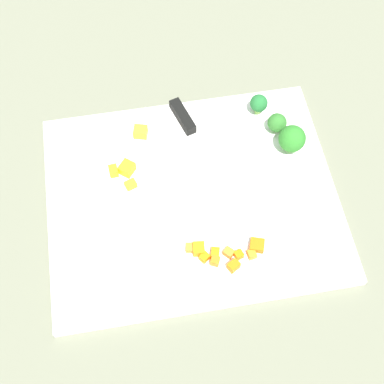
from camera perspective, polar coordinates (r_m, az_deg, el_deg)
ground_plane at (r=0.78m, az=0.00°, el=-0.78°), size 4.00×4.00×0.00m
cutting_board at (r=0.77m, az=0.00°, el=-0.57°), size 0.41×0.34×0.01m
prep_bowl at (r=0.71m, az=-6.40°, el=-5.61°), size 0.09×0.09×0.05m
chef_knife at (r=0.80m, az=1.53°, el=3.85°), size 0.11×0.31×0.02m
carrot_dice_0 at (r=0.73m, az=2.49°, el=-6.53°), size 0.01×0.02×0.01m
carrot_dice_1 at (r=0.73m, az=6.39°, el=-6.64°), size 0.01×0.01×0.01m
carrot_dice_2 at (r=0.73m, az=0.73°, el=-6.11°), size 0.02×0.02×0.01m
carrot_dice_3 at (r=0.73m, az=5.01°, el=-6.70°), size 0.01×0.01×0.01m
carrot_dice_4 at (r=0.72m, az=1.46°, el=-6.98°), size 0.02×0.02×0.01m
carrot_dice_5 at (r=0.72m, az=2.48°, el=-7.38°), size 0.02×0.02×0.01m
carrot_dice_6 at (r=0.73m, az=6.95°, el=-5.71°), size 0.02×0.02×0.01m
carrot_dice_7 at (r=0.73m, az=3.96°, el=-6.49°), size 0.02×0.02×0.01m
carrot_dice_8 at (r=0.72m, az=4.47°, el=-7.88°), size 0.02×0.02×0.01m
carrot_dice_9 at (r=0.73m, az=-0.16°, el=-5.98°), size 0.01×0.01×0.01m
pepper_dice_0 at (r=0.79m, az=-8.39°, el=2.25°), size 0.01×0.02×0.01m
pepper_dice_1 at (r=0.78m, az=-6.58°, el=0.80°), size 0.02×0.02×0.01m
pepper_dice_2 at (r=0.79m, az=-6.97°, el=2.53°), size 0.03×0.03×0.02m
pepper_dice_3 at (r=0.82m, az=-5.52°, el=6.42°), size 0.02×0.02×0.02m
broccoli_floret_0 at (r=0.83m, az=9.08°, el=7.30°), size 0.03×0.03×0.03m
broccoli_floret_1 at (r=0.80m, az=10.64°, el=5.60°), size 0.04×0.04×0.05m
broccoli_floret_2 at (r=0.84m, az=7.15°, el=9.37°), size 0.03×0.03×0.04m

